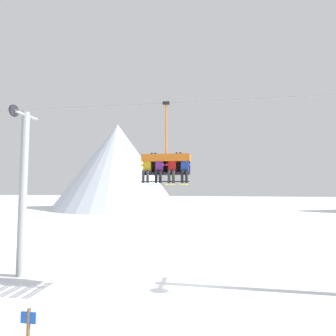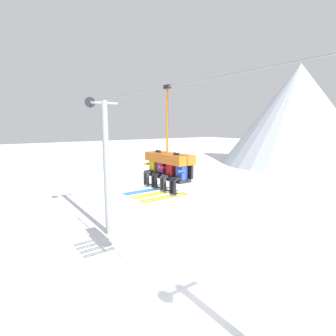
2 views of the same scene
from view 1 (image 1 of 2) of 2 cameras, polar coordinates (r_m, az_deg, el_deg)
ground_plane at (r=12.24m, az=4.50°, el=-24.27°), size 200.00×200.00×0.00m
mountain_peak_west at (r=52.02m, az=-11.02°, el=0.44°), size 23.80×23.80×16.35m
lift_tower_near at (r=14.47m, az=-29.05°, el=-3.78°), size 0.36×1.88×8.01m
lift_cable at (r=11.20m, az=8.19°, el=14.20°), size 19.57×0.05×0.05m
chairlift_chair at (r=10.91m, az=-0.36°, el=1.52°), size 1.99×0.74×3.39m
skier_yellow at (r=10.83m, az=-4.64°, el=-0.01°), size 0.48×1.70×1.34m
skier_purple at (r=10.72m, az=-1.94°, el=0.02°), size 0.48×1.70×1.34m
skier_red at (r=10.63m, az=0.87°, el=0.05°), size 0.48×1.70×1.34m
skier_blue at (r=10.57m, az=3.65°, el=0.08°), size 0.48×1.70×1.34m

